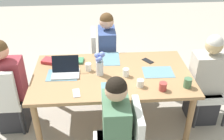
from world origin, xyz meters
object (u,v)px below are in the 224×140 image
flower_vase (100,63)px  phone_silver (76,93)px  person_head_left_right_near (10,91)px  person_head_right_left_mid (205,85)px  person_near_left_near (116,136)px  coffee_mug_far_left (126,72)px  coffee_mug_near_left (188,83)px  chair_far_left_far (102,56)px  coffee_mug_centre_left (88,67)px  chair_head_left_right_near (3,97)px  chair_head_right_left_mid (207,83)px  coffee_mug_centre_right (140,83)px  person_far_left_far (107,56)px  book_blue_cover (51,61)px  coffee_mug_near_right (163,86)px  phone_black (148,61)px  laptop_head_left_right_near (66,71)px  dining_table (112,79)px  book_red_cover (76,61)px

flower_vase → phone_silver: bearing=-126.1°
person_head_left_right_near → person_head_right_left_mid: bearing=-0.9°
person_near_left_near → coffee_mug_far_left: bearing=76.6°
flower_vase → coffee_mug_near_left: (0.94, -0.32, -0.10)m
person_head_right_left_mid → phone_silver: person_head_right_left_mid is taller
person_head_right_left_mid → chair_far_left_far: 1.54m
coffee_mug_near_left → coffee_mug_centre_left: coffee_mug_near_left is taller
person_head_right_left_mid → coffee_mug_near_left: bearing=-139.6°
chair_head_left_right_near → coffee_mug_far_left: 1.48m
chair_head_right_left_mid → chair_head_left_right_near: size_ratio=1.00×
chair_far_left_far → coffee_mug_centre_right: chair_far_left_far is taller
coffee_mug_far_left → phone_silver: coffee_mug_far_left is taller
person_far_left_far → coffee_mug_centre_right: 1.16m
chair_head_right_left_mid → book_blue_cover: size_ratio=4.50×
chair_head_right_left_mid → coffee_mug_near_right: bearing=-149.0°
person_near_left_near → coffee_mug_centre_left: 0.97m
chair_head_right_left_mid → chair_far_left_far: bearing=148.4°
phone_black → laptop_head_left_right_near: bearing=67.4°
dining_table → coffee_mug_centre_left: 0.32m
chair_head_right_left_mid → person_head_left_right_near: person_head_left_right_near is taller
phone_black → phone_silver: size_ratio=1.00×
laptop_head_left_right_near → coffee_mug_near_left: laptop_head_left_right_near is taller
chair_far_left_far → person_head_left_right_near: size_ratio=0.75×
person_near_left_near → phone_black: person_near_left_near is taller
person_far_left_far → coffee_mug_centre_left: person_far_left_far is taller
chair_head_right_left_mid → phone_black: size_ratio=6.00×
person_near_left_near → chair_far_left_far: bearing=92.5°
person_far_left_far → coffee_mug_centre_right: (0.31, -1.09, 0.25)m
dining_table → person_head_right_left_mid: 1.17m
person_head_left_right_near → coffee_mug_near_left: bearing=-9.7°
book_red_cover → chair_far_left_far: bearing=64.2°
person_far_left_far → coffee_mug_near_right: 1.32m
person_head_right_left_mid → laptop_head_left_right_near: (-1.71, 0.05, 0.25)m
dining_table → flower_vase: flower_vase is taller
coffee_mug_far_left → flower_vase: bearing=169.9°
dining_table → person_head_left_right_near: size_ratio=1.56×
coffee_mug_near_right → coffee_mug_centre_left: size_ratio=0.97×
person_far_left_far → coffee_mug_near_left: bearing=-54.3°
flower_vase → phone_black: size_ratio=1.96×
dining_table → chair_head_right_left_mid: chair_head_right_left_mid is taller
laptop_head_left_right_near → phone_black: bearing=13.0°
person_head_left_right_near → book_blue_cover: 0.61m
person_head_right_left_mid → phone_black: person_head_right_left_mid is taller
chair_head_left_right_near → coffee_mug_centre_right: chair_head_left_right_near is taller
coffee_mug_far_left → phone_black: size_ratio=0.63×
chair_far_left_far → dining_table: bearing=-83.9°
coffee_mug_near_left → person_far_left_far: bearing=125.7°
chair_far_left_far → book_red_cover: 0.70m
chair_far_left_far → person_far_left_far: bearing=-38.8°
coffee_mug_centre_right → book_blue_cover: bearing=150.0°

